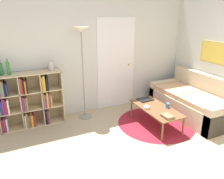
{
  "coord_description": "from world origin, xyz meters",
  "views": [
    {
      "loc": [
        -1.66,
        -1.88,
        2.12
      ],
      "look_at": [
        -0.14,
        1.38,
        0.85
      ],
      "focal_mm": 35.0,
      "sensor_mm": 36.0,
      "label": 1
    }
  ],
  "objects": [
    {
      "name": "book_stack_on_table",
      "position": [
        0.68,
        0.83,
        0.41
      ],
      "size": [
        0.16,
        0.22,
        0.04
      ],
      "color": "olive",
      "rests_on": "coffee_table"
    },
    {
      "name": "bottle_middle",
      "position": [
        -1.85,
        2.35,
        1.18
      ],
      "size": [
        0.06,
        0.06,
        0.28
      ],
      "color": "#236633",
      "rests_on": "bookshelf"
    },
    {
      "name": "bowl",
      "position": [
        0.56,
        1.31,
        0.41
      ],
      "size": [
        0.11,
        0.11,
        0.05
      ],
      "color": "silver",
      "rests_on": "coffee_table"
    },
    {
      "name": "coffee_table",
      "position": [
        0.75,
        1.27,
        0.35
      ],
      "size": [
        0.54,
        1.14,
        0.38
      ],
      "color": "brown",
      "rests_on": "ground_plane"
    },
    {
      "name": "cup",
      "position": [
        0.95,
        1.17,
        0.43
      ],
      "size": [
        0.07,
        0.07,
        0.09
      ],
      "color": "teal",
      "rests_on": "coffee_table"
    },
    {
      "name": "rug",
      "position": [
        0.82,
        1.32,
        0.0
      ],
      "size": [
        1.54,
        1.54,
        0.01
      ],
      "color": "maroon",
      "rests_on": "ground_plane"
    },
    {
      "name": "vase_on_shelf",
      "position": [
        -0.99,
        2.32,
        1.16
      ],
      "size": [
        0.11,
        0.11,
        0.18
      ],
      "color": "#B7B2A8",
      "rests_on": "bookshelf"
    },
    {
      "name": "ground_plane",
      "position": [
        0.0,
        0.0,
        0.0
      ],
      "size": [
        14.0,
        14.0,
        0.0
      ],
      "primitive_type": "plane",
      "color": "tan"
    },
    {
      "name": "wall_right",
      "position": [
        2.24,
        1.26,
        1.3
      ],
      "size": [
        0.08,
        5.51,
        2.6
      ],
      "color": "silver",
      "rests_on": "ground_plane"
    },
    {
      "name": "bookshelf",
      "position": [
        -1.48,
        2.32,
        0.53
      ],
      "size": [
        1.19,
        0.34,
        1.07
      ],
      "color": "beige",
      "rests_on": "ground_plane"
    },
    {
      "name": "floor_lamp",
      "position": [
        -0.39,
        2.21,
        1.55
      ],
      "size": [
        0.3,
        0.3,
        1.87
      ],
      "color": "gray",
      "rests_on": "ground_plane"
    },
    {
      "name": "couch",
      "position": [
        1.81,
        1.34,
        0.29
      ],
      "size": [
        0.92,
        1.83,
        0.86
      ],
      "color": "#CCB793",
      "rests_on": "ground_plane"
    },
    {
      "name": "wall_back",
      "position": [
        0.02,
        2.54,
        1.29
      ],
      "size": [
        7.43,
        0.11,
        2.6
      ],
      "color": "silver",
      "rests_on": "ground_plane"
    },
    {
      "name": "laptop",
      "position": [
        0.78,
        1.69,
        0.39
      ],
      "size": [
        0.32,
        0.25,
        0.02
      ],
      "color": "black",
      "rests_on": "coffee_table"
    },
    {
      "name": "bottle_right",
      "position": [
        -1.73,
        2.33,
        1.19
      ],
      "size": [
        0.06,
        0.06,
        0.29
      ],
      "color": "#2D8438",
      "rests_on": "bookshelf"
    }
  ]
}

